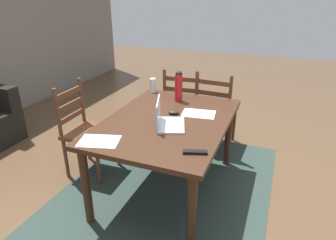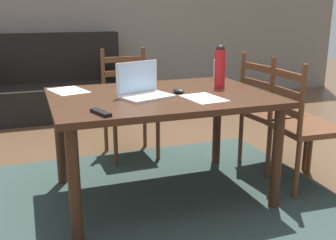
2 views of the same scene
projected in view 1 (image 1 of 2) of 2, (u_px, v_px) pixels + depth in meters
ground_plane at (168, 188)px, 2.88m from camera, size 14.00×14.00×0.00m
area_rug at (168, 188)px, 2.88m from camera, size 2.35×1.88×0.01m
dining_table at (168, 128)px, 2.62m from camera, size 1.46×1.03×0.73m
chair_right_near at (216, 111)px, 3.49m from camera, size 0.46×0.46×0.95m
chair_right_far at (183, 106)px, 3.63m from camera, size 0.48×0.48×0.95m
chair_far_head at (87, 131)px, 2.99m from camera, size 0.45×0.45×0.95m
laptop at (165, 120)px, 2.43m from camera, size 0.38×0.31×0.23m
water_bottle at (179, 86)px, 2.94m from camera, size 0.08×0.08×0.31m
drinking_glass at (153, 85)px, 3.24m from camera, size 0.07×0.07×0.16m
computer_mouse at (174, 112)px, 2.68m from camera, size 0.09×0.11×0.03m
tv_remote at (195, 152)px, 2.03m from camera, size 0.10×0.18×0.02m
paper_stack_left at (199, 114)px, 2.69m from camera, size 0.25×0.32×0.00m
paper_stack_right at (99, 141)px, 2.20m from camera, size 0.28×0.34×0.00m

